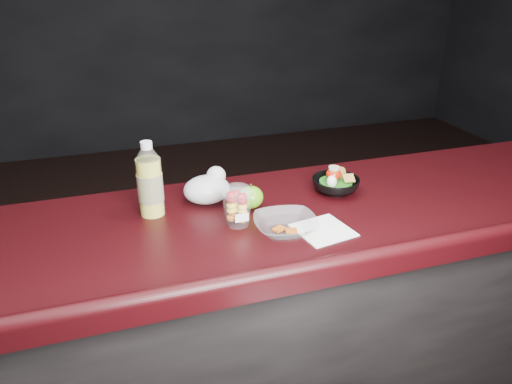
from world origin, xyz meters
TOP-DOWN VIEW (x-y plane):
  - counter at (0.00, 0.30)m, footprint 4.06×0.71m
  - lemonade_bottle at (-0.38, 0.43)m, footprint 0.08×0.08m
  - fruit_cup at (-0.14, 0.27)m, footprint 0.10×0.10m
  - green_apple at (-0.06, 0.38)m, footprint 0.08×0.08m
  - plastic_bag at (-0.19, 0.47)m, footprint 0.16×0.13m
  - snack_bowl at (0.27, 0.40)m, footprint 0.22×0.22m
  - takeout_bowl at (-0.01, 0.18)m, footprint 0.22×0.22m
  - paper_napkin at (0.10, 0.15)m, footprint 0.19×0.19m

SIDE VIEW (x-z plane):
  - counter at x=0.00m, z-range 0.00..1.02m
  - paper_napkin at x=0.10m, z-range 1.02..1.02m
  - takeout_bowl at x=-0.01m, z-range 1.02..1.07m
  - snack_bowl at x=0.27m, z-range 1.00..1.10m
  - green_apple at x=-0.06m, z-range 1.02..1.10m
  - plastic_bag at x=-0.19m, z-range 1.01..1.13m
  - fruit_cup at x=-0.14m, z-range 1.02..1.16m
  - lemonade_bottle at x=-0.38m, z-range 1.00..1.25m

